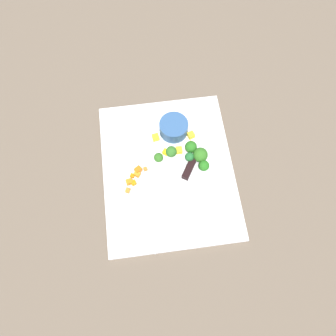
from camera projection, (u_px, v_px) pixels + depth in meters
name	position (u px, v px, depth m)	size (l,w,h in m)	color
ground_plane	(168.00, 171.00, 0.92)	(4.00, 4.00, 0.00)	brown
cutting_board	(168.00, 170.00, 0.92)	(0.44, 0.36, 0.01)	white
prep_bowl	(174.00, 128.00, 0.94)	(0.08, 0.08, 0.04)	#2F5488
chef_knife	(181.00, 186.00, 0.89)	(0.25, 0.17, 0.02)	silver
carrot_dice_0	(128.00, 191.00, 0.88)	(0.01, 0.01, 0.01)	orange
carrot_dice_1	(145.00, 169.00, 0.91)	(0.01, 0.01, 0.01)	orange
carrot_dice_2	(133.00, 183.00, 0.89)	(0.01, 0.01, 0.01)	orange
carrot_dice_3	(132.00, 176.00, 0.90)	(0.01, 0.01, 0.01)	orange
carrot_dice_4	(138.00, 170.00, 0.90)	(0.02, 0.01, 0.02)	orange
carrot_dice_5	(129.00, 182.00, 0.89)	(0.01, 0.02, 0.01)	orange
carrot_dice_6	(137.00, 174.00, 0.90)	(0.01, 0.02, 0.01)	orange
pepper_dice_0	(156.00, 137.00, 0.94)	(0.02, 0.02, 0.01)	yellow
pepper_dice_1	(191.00, 135.00, 0.94)	(0.02, 0.02, 0.02)	yellow
pepper_dice_2	(190.00, 146.00, 0.93)	(0.02, 0.02, 0.02)	yellow
pepper_dice_3	(179.00, 150.00, 0.93)	(0.02, 0.02, 0.01)	yellow
pepper_dice_4	(166.00, 152.00, 0.92)	(0.01, 0.01, 0.02)	yellow
broccoli_floret_0	(159.00, 158.00, 0.91)	(0.03, 0.03, 0.03)	#87C366
broccoli_floret_1	(191.00, 147.00, 0.91)	(0.03, 0.03, 0.04)	#8DBC63
broccoli_floret_2	(171.00, 152.00, 0.91)	(0.03, 0.03, 0.04)	#90C259
broccoli_floret_3	(204.00, 166.00, 0.90)	(0.03, 0.03, 0.03)	#81BA56
broccoli_floret_4	(200.00, 155.00, 0.91)	(0.04, 0.04, 0.04)	#8EBF58
broccoli_floret_5	(189.00, 157.00, 0.90)	(0.03, 0.03, 0.03)	#8CC35C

